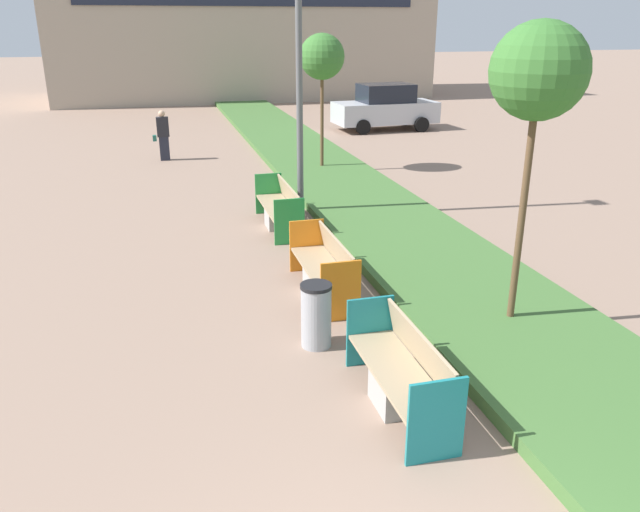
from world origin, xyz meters
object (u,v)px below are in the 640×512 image
object	(u,v)px
bench_green_frame	(280,211)
street_lamp_post	(299,35)
bench_teal_frame	(401,378)
pedestrian_walking	(163,135)
bench_orange_frame	(324,272)
parked_car_distant	(385,108)
litter_bin	(316,315)
sapling_tree_near	(539,73)
sapling_tree_far	(322,57)

from	to	relation	value
bench_green_frame	street_lamp_post	distance (m)	3.68
bench_teal_frame	pedestrian_walking	size ratio (longest dim) A/B	1.29
bench_teal_frame	bench_orange_frame	xyz separation A→B (m)	(0.00, 3.37, 0.00)
street_lamp_post	bench_orange_frame	bearing A→B (deg)	-98.09
bench_orange_frame	parked_car_distant	xyz separation A→B (m)	(6.84, 15.52, 0.54)
bench_teal_frame	pedestrian_walking	world-z (taller)	pedestrian_walking
litter_bin	street_lamp_post	distance (m)	7.05
bench_teal_frame	pedestrian_walking	bearing A→B (deg)	98.41
bench_green_frame	sapling_tree_near	size ratio (longest dim) A/B	0.55
bench_orange_frame	bench_green_frame	distance (m)	3.66
bench_orange_frame	street_lamp_post	size ratio (longest dim) A/B	0.30
bench_green_frame	sapling_tree_far	bearing A→B (deg)	65.52
sapling_tree_far	parked_car_distant	xyz separation A→B (m)	(4.54, 6.81, -2.36)
sapling_tree_far	pedestrian_walking	size ratio (longest dim) A/B	2.47
sapling_tree_near	sapling_tree_far	world-z (taller)	sapling_tree_near
bench_green_frame	sapling_tree_far	world-z (taller)	sapling_tree_far
bench_orange_frame	bench_teal_frame	bearing A→B (deg)	-90.02
bench_teal_frame	parked_car_distant	distance (m)	20.10
sapling_tree_near	pedestrian_walking	world-z (taller)	sapling_tree_near
bench_teal_frame	bench_green_frame	xyz separation A→B (m)	(0.00, 7.02, 0.01)
sapling_tree_near	sapling_tree_far	distance (m)	10.61
bench_green_frame	street_lamp_post	xyz separation A→B (m)	(0.61, 0.65, 3.57)
litter_bin	sapling_tree_far	distance (m)	11.16
sapling_tree_near	pedestrian_walking	bearing A→B (deg)	108.50
street_lamp_post	pedestrian_walking	bearing A→B (deg)	111.18
street_lamp_post	parked_car_distant	bearing A→B (deg)	60.94
bench_orange_frame	sapling_tree_near	size ratio (longest dim) A/B	0.51
litter_bin	street_lamp_post	world-z (taller)	street_lamp_post
sapling_tree_far	litter_bin	bearing A→B (deg)	-105.48
sapling_tree_far	bench_green_frame	bearing A→B (deg)	-114.48
street_lamp_post	sapling_tree_near	xyz separation A→B (m)	(1.69, -6.20, -0.36)
litter_bin	pedestrian_walking	world-z (taller)	pedestrian_walking
parked_car_distant	sapling_tree_far	bearing A→B (deg)	-126.38
street_lamp_post	sapling_tree_near	world-z (taller)	street_lamp_post
bench_orange_frame	street_lamp_post	world-z (taller)	street_lamp_post
sapling_tree_near	parked_car_distant	distance (m)	18.20
parked_car_distant	litter_bin	bearing A→B (deg)	-116.01
litter_bin	sapling_tree_far	bearing A→B (deg)	74.52
bench_green_frame	pedestrian_walking	size ratio (longest dim) A/B	1.46
sapling_tree_far	parked_car_distant	bearing A→B (deg)	56.31
bench_orange_frame	bench_green_frame	size ratio (longest dim) A/B	0.92
street_lamp_post	parked_car_distant	distance (m)	13.18
bench_orange_frame	litter_bin	size ratio (longest dim) A/B	2.35
litter_bin	pedestrian_walking	bearing A→B (deg)	96.98
bench_teal_frame	bench_green_frame	distance (m)	7.02
bench_teal_frame	sapling_tree_far	xyz separation A→B (m)	(2.30, 12.07, 2.91)
bench_orange_frame	sapling_tree_near	xyz separation A→B (m)	(2.30, -1.90, 3.22)
litter_bin	sapling_tree_near	distance (m)	4.26
bench_teal_frame	sapling_tree_near	bearing A→B (deg)	32.58
pedestrian_walking	sapling_tree_near	bearing A→B (deg)	-71.50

